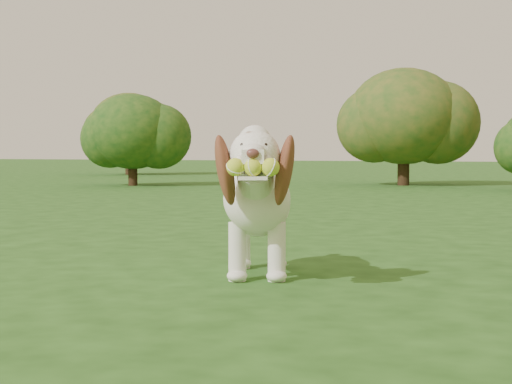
% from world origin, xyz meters
% --- Properties ---
extents(ground, '(80.00, 80.00, 0.00)m').
position_xyz_m(ground, '(0.00, 0.00, 0.00)').
color(ground, '#1E4313').
rests_on(ground, ground).
extents(dog, '(0.61, 0.99, 0.67)m').
position_xyz_m(dog, '(0.47, 0.28, 0.36)').
color(dog, white).
rests_on(dog, ground).
extents(shrub_a, '(1.44, 1.44, 1.49)m').
position_xyz_m(shrub_a, '(-5.20, 7.89, 0.88)').
color(shrub_a, '#382314').
rests_on(shrub_a, ground).
extents(shrub_g, '(1.88, 1.88, 1.95)m').
position_xyz_m(shrub_g, '(-8.57, 12.86, 1.14)').
color(shrub_g, '#382314').
rests_on(shrub_g, ground).
extents(shrub_b, '(1.85, 1.85, 1.92)m').
position_xyz_m(shrub_b, '(-1.21, 9.80, 1.13)').
color(shrub_b, '#382314').
rests_on(shrub_b, ground).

